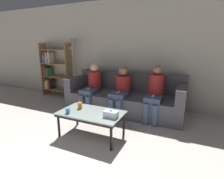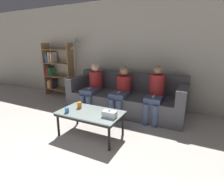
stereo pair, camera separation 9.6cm
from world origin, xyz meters
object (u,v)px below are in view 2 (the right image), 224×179
at_px(cup_near_right, 79,105).
at_px(standing_lamp, 75,63).
at_px(bookshelf, 56,70).
at_px(seated_person_mid_left, 122,89).
at_px(cup_near_left, 67,110).
at_px(seated_person_mid_right, 155,92).
at_px(coffee_table, 90,114).
at_px(seated_person_left_end, 93,85).
at_px(couch, 125,98).
at_px(tissue_box, 109,114).

xyz_separation_m(cup_near_right, standing_lamp, (-1.19, 1.47, 0.56)).
xyz_separation_m(bookshelf, seated_person_mid_left, (2.41, -0.55, -0.21)).
relative_size(cup_near_left, seated_person_mid_right, 0.08).
relative_size(coffee_table, standing_lamp, 0.63).
relative_size(cup_near_left, seated_person_left_end, 0.08).
distance_m(couch, cup_near_right, 1.35).
xyz_separation_m(couch, coffee_table, (-0.08, -1.36, 0.08)).
xyz_separation_m(coffee_table, bookshelf, (-2.33, 1.68, 0.39)).
bearing_deg(coffee_table, cup_near_left, -147.80).
height_order(couch, seated_person_left_end, seated_person_left_end).
height_order(coffee_table, seated_person_mid_left, seated_person_mid_left).
bearing_deg(bookshelf, cup_near_right, -38.08).
xyz_separation_m(cup_near_left, standing_lamp, (-1.14, 1.74, 0.57)).
bearing_deg(standing_lamp, coffee_table, -46.42).
xyz_separation_m(cup_near_right, seated_person_mid_right, (1.09, 1.08, 0.11)).
bearing_deg(seated_person_left_end, couch, 17.77).
distance_m(cup_near_left, tissue_box, 0.72).
bearing_deg(bookshelf, standing_lamp, -9.32).
bearing_deg(standing_lamp, cup_near_right, -50.94).
height_order(coffee_table, seated_person_left_end, seated_person_left_end).
relative_size(cup_near_left, standing_lamp, 0.05).
distance_m(bookshelf, seated_person_mid_right, 3.19).
height_order(couch, seated_person_mid_right, seated_person_mid_right).
bearing_deg(standing_lamp, seated_person_mid_left, -14.64).
relative_size(seated_person_left_end, seated_person_mid_right, 0.99).
bearing_deg(cup_near_left, cup_near_right, 78.96).
relative_size(couch, tissue_box, 12.09).
xyz_separation_m(bookshelf, standing_lamp, (0.86, -0.14, 0.27)).
bearing_deg(cup_near_left, bookshelf, 136.80).
relative_size(couch, seated_person_mid_right, 2.38).
bearing_deg(couch, seated_person_left_end, -162.23).
relative_size(coffee_table, seated_person_mid_left, 1.01).
height_order(cup_near_right, seated_person_left_end, seated_person_left_end).
relative_size(coffee_table, seated_person_left_end, 0.97).
relative_size(couch, cup_near_left, 30.43).
relative_size(cup_near_right, tissue_box, 0.51).
bearing_deg(standing_lamp, bookshelf, 170.68).
bearing_deg(couch, cup_near_left, -104.53).
distance_m(bookshelf, seated_person_mid_left, 2.48).
height_order(coffee_table, bookshelf, bookshelf).
bearing_deg(seated_person_mid_left, tissue_box, -75.65).
distance_m(cup_near_left, seated_person_mid_left, 1.40).
xyz_separation_m(couch, standing_lamp, (-1.55, 0.17, 0.73)).
bearing_deg(seated_person_mid_left, standing_lamp, 165.36).
bearing_deg(tissue_box, standing_lamp, 139.35).
height_order(couch, bookshelf, bookshelf).
relative_size(couch, seated_person_left_end, 2.41).
bearing_deg(coffee_table, seated_person_mid_left, 85.78).
distance_m(couch, coffee_table, 1.37).
height_order(bookshelf, standing_lamp, standing_lamp).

